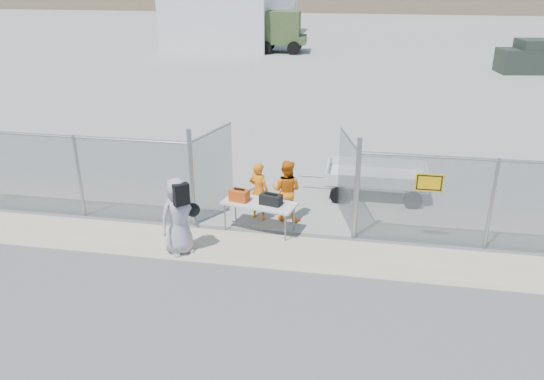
% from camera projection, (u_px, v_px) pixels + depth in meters
% --- Properties ---
extents(ground, '(160.00, 160.00, 0.00)m').
position_uv_depth(ground, '(255.00, 273.00, 11.29)').
color(ground, '#585858').
extents(tarmac_inside, '(160.00, 80.00, 0.01)m').
position_uv_depth(tarmac_inside, '(348.00, 40.00, 49.48)').
color(tarmac_inside, gray).
rests_on(tarmac_inside, ground).
extents(dirt_strip, '(44.00, 1.60, 0.01)m').
position_uv_depth(dirt_strip, '(264.00, 250.00, 12.19)').
color(dirt_strip, '#C5B490').
rests_on(dirt_strip, ground).
extents(chain_link_fence, '(40.00, 0.20, 2.20)m').
position_uv_depth(chain_link_fence, '(272.00, 190.00, 12.68)').
color(chain_link_fence, gray).
rests_on(chain_link_fence, ground).
extents(folding_table, '(1.90, 1.10, 0.76)m').
position_uv_depth(folding_table, '(259.00, 217.00, 12.99)').
color(folding_table, silver).
rests_on(folding_table, ground).
extents(orange_bag, '(0.50, 0.39, 0.28)m').
position_uv_depth(orange_bag, '(239.00, 195.00, 12.89)').
color(orange_bag, '#CE4D12').
rests_on(orange_bag, folding_table).
extents(black_duffel, '(0.57, 0.41, 0.25)m').
position_uv_depth(black_duffel, '(271.00, 199.00, 12.70)').
color(black_duffel, black).
rests_on(black_duffel, folding_table).
extents(security_worker_left, '(0.65, 0.53, 1.54)m').
position_uv_depth(security_worker_left, '(259.00, 191.00, 13.49)').
color(security_worker_left, orange).
rests_on(security_worker_left, ground).
extents(security_worker_right, '(0.88, 0.74, 1.61)m').
position_uv_depth(security_worker_right, '(286.00, 191.00, 13.42)').
color(security_worker_right, orange).
rests_on(security_worker_right, ground).
extents(visitor, '(1.04, 1.03, 1.80)m').
position_uv_depth(visitor, '(179.00, 216.00, 11.79)').
color(visitor, '#9C9AA6').
rests_on(visitor, ground).
extents(utility_trailer, '(3.64, 1.88, 0.88)m').
position_uv_depth(utility_trailer, '(376.00, 180.00, 15.07)').
color(utility_trailer, silver).
rests_on(utility_trailer, ground).
extents(military_truck, '(6.67, 2.80, 3.12)m').
position_uv_depth(military_truck, '(264.00, 32.00, 41.40)').
color(military_truck, '#40542A').
rests_on(military_truck, ground).
extents(parked_vehicle_near, '(4.70, 2.66, 2.01)m').
position_uv_depth(parked_vehicle_near, '(536.00, 57.00, 33.02)').
color(parked_vehicle_near, '#283027').
rests_on(parked_vehicle_near, ground).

